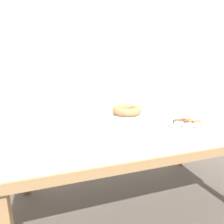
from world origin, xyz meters
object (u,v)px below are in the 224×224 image
at_px(pastry_platter, 189,124).
at_px(tealight_left_edge, 120,123).
at_px(tealight_right_edge, 191,138).
at_px(cake_chocolate_round, 127,111).
at_px(plate_stack, 68,122).
at_px(tealight_near_front, 32,134).
at_px(tealight_near_cakes, 58,153).

xyz_separation_m(pastry_platter, tealight_left_edge, (-0.49, 0.21, -0.00)).
relative_size(tealight_left_edge, tealight_right_edge, 1.00).
bearing_deg(cake_chocolate_round, pastry_platter, -53.54).
distance_m(cake_chocolate_round, plate_stack, 0.60).
height_order(tealight_near_front, tealight_near_cakes, same).
relative_size(pastry_platter, tealight_left_edge, 8.33).
bearing_deg(tealight_near_front, pastry_platter, -8.45).
bearing_deg(tealight_near_front, tealight_near_cakes, -66.79).
xyz_separation_m(pastry_platter, tealight_right_edge, (-0.17, -0.23, -0.00)).
bearing_deg(tealight_left_edge, tealight_near_front, -176.22).
bearing_deg(plate_stack, tealight_near_cakes, -103.14).
relative_size(cake_chocolate_round, tealight_left_edge, 6.89).
height_order(tealight_near_front, tealight_right_edge, same).
relative_size(plate_stack, tealight_left_edge, 5.25).
xyz_separation_m(cake_chocolate_round, pastry_platter, (0.34, -0.45, -0.03)).
distance_m(tealight_right_edge, tealight_near_cakes, 0.83).
distance_m(tealight_left_edge, tealight_near_cakes, 0.64).
distance_m(cake_chocolate_round, tealight_left_edge, 0.29).
distance_m(pastry_platter, plate_stack, 0.93).
xyz_separation_m(cake_chocolate_round, plate_stack, (-0.56, -0.20, 0.00)).
distance_m(plate_stack, tealight_left_edge, 0.41).
height_order(pastry_platter, plate_stack, plate_stack).
height_order(tealight_left_edge, tealight_near_cakes, same).
distance_m(pastry_platter, tealight_near_front, 1.16).
relative_size(plate_stack, tealight_right_edge, 5.25).
height_order(tealight_left_edge, tealight_right_edge, same).
xyz_separation_m(pastry_platter, tealight_near_front, (-1.15, 0.17, -0.00)).
relative_size(tealight_near_front, tealight_near_cakes, 1.00).
bearing_deg(pastry_platter, plate_stack, 164.39).
bearing_deg(tealight_left_edge, cake_chocolate_round, 56.95).
height_order(plate_stack, tealight_left_edge, plate_stack).
bearing_deg(plate_stack, tealight_left_edge, -5.14).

